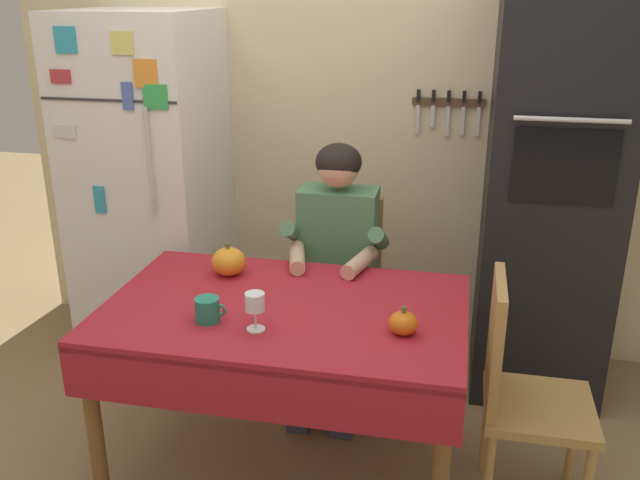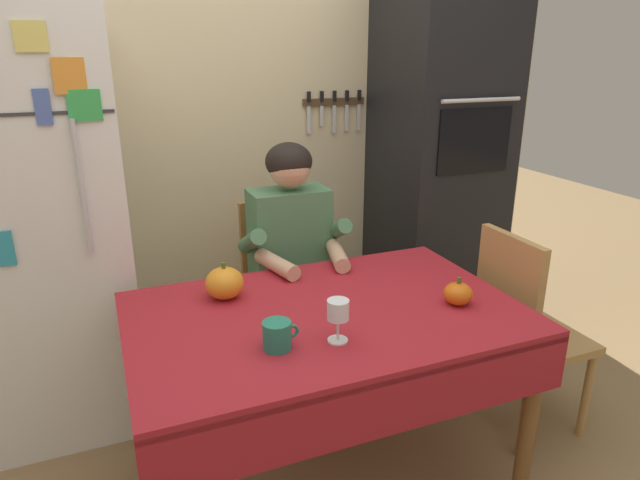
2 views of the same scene
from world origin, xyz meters
name	(u,v)px [view 1 (image 1 of 2)]	position (x,y,z in m)	size (l,w,h in m)	color
ground_plane	(282,478)	(0.00, 0.00, 0.00)	(10.00, 10.00, 0.00)	#93754C
back_wall_assembly	(353,108)	(0.05, 1.35, 1.30)	(3.70, 0.13, 2.60)	beige
refrigerator	(151,191)	(-0.95, 0.96, 0.90)	(0.68, 0.71, 1.80)	white
wall_oven	(553,182)	(1.05, 1.00, 1.05)	(0.60, 0.64, 2.10)	black
dining_table	(284,327)	(0.00, 0.08, 0.66)	(1.40, 0.90, 0.74)	brown
chair_behind_person	(342,282)	(0.09, 0.87, 0.51)	(0.40, 0.40, 0.93)	#9E6B33
seated_person	(335,254)	(0.09, 0.68, 0.74)	(0.47, 0.55, 1.25)	#38384C
chair_right_side	(519,387)	(0.90, 0.07, 0.51)	(0.40, 0.40, 0.93)	tan
coffee_mug	(208,310)	(-0.24, -0.09, 0.79)	(0.12, 0.09, 0.09)	#237F66
wine_glass	(255,304)	(-0.05, -0.12, 0.84)	(0.07, 0.07, 0.14)	white
pumpkin_large	(403,323)	(0.47, -0.03, 0.78)	(0.11, 0.11, 0.11)	orange
pumpkin_medium	(229,261)	(-0.31, 0.34, 0.80)	(0.15, 0.15, 0.14)	orange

